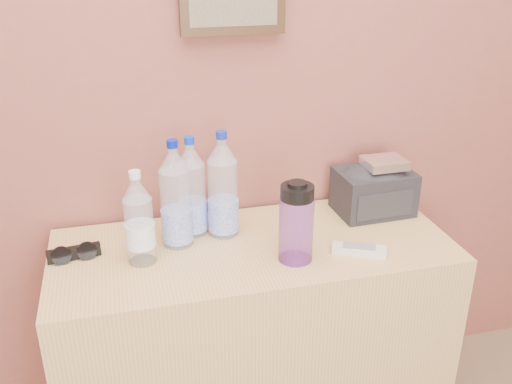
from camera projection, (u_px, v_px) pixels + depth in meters
dresser at (254, 344)px, 1.79m from camera, size 1.15×0.48×0.72m
pet_large_a at (176, 200)px, 1.59m from camera, size 0.09×0.09×0.32m
pet_large_b at (223, 190)px, 1.65m from camera, size 0.09×0.09×0.32m
pet_large_c at (192, 192)px, 1.66m from camera, size 0.08×0.08×0.30m
pet_small at (139, 223)px, 1.51m from camera, size 0.08×0.08×0.27m
nalgene_bottle at (296, 222)px, 1.53m from camera, size 0.09×0.09×0.23m
sunglasses at (74, 253)px, 1.56m from camera, size 0.15×0.07×0.04m
ac_remote at (359, 250)px, 1.60m from camera, size 0.16×0.11×0.02m
toiletry_bag at (374, 189)px, 1.81m from camera, size 0.24×0.18×0.16m
foil_packet at (384, 163)px, 1.76m from camera, size 0.13×0.11×0.03m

